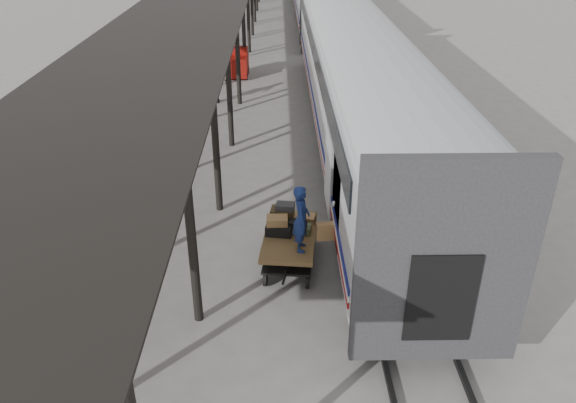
% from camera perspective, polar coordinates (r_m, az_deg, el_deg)
% --- Properties ---
extents(ground, '(160.00, 160.00, 0.00)m').
position_cam_1_polar(ground, '(14.19, -2.58, -6.56)').
color(ground, slate).
rests_on(ground, ground).
extents(rails, '(1.54, 150.00, 0.12)m').
position_cam_1_polar(rails, '(46.46, 2.60, 18.08)').
color(rails, black).
rests_on(rails, ground).
extents(baggage_cart, '(1.49, 2.52, 0.86)m').
position_cam_1_polar(baggage_cart, '(13.92, 0.18, -4.09)').
color(baggage_cart, brown).
rests_on(baggage_cart, ground).
extents(suitcase_stack, '(1.30, 1.08, 0.58)m').
position_cam_1_polar(suitcase_stack, '(13.97, -0.16, -1.96)').
color(suitcase_stack, '#323133').
rests_on(suitcase_stack, baggage_cart).
extents(luggage_tug, '(1.04, 1.66, 1.45)m').
position_cam_1_polar(luggage_tug, '(30.19, -5.06, 13.74)').
color(luggage_tug, maroon).
rests_on(luggage_tug, ground).
extents(porter, '(0.41, 0.61, 1.63)m').
position_cam_1_polar(porter, '(12.84, 1.36, -1.74)').
color(porter, navy).
rests_on(porter, baggage_cart).
extents(pedestrian, '(1.12, 0.50, 1.88)m').
position_cam_1_polar(pedestrian, '(26.00, -7.51, 11.91)').
color(pedestrian, black).
rests_on(pedestrian, ground).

